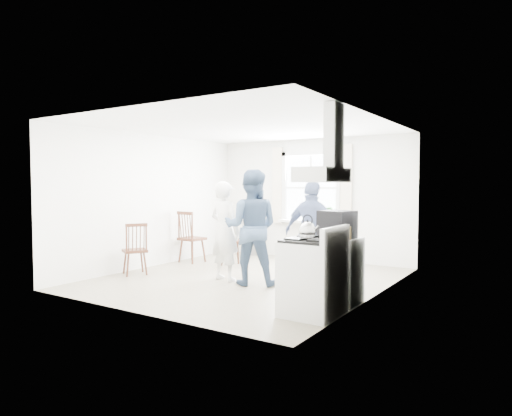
{
  "coord_description": "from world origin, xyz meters",
  "views": [
    {
      "loc": [
        4.36,
        -6.45,
        1.63
      ],
      "look_at": [
        0.06,
        0.2,
        1.21
      ],
      "focal_mm": 32.0,
      "sensor_mm": 36.0,
      "label": 1
    }
  ],
  "objects_px": {
    "stereo_stack": "(337,224)",
    "windsor_chair_c": "(136,243)",
    "windsor_chair_a": "(188,231)",
    "person_mid": "(251,227)",
    "person_right": "(313,233)",
    "person_left": "(225,231)",
    "windsor_chair_b": "(229,233)",
    "gas_stove": "(313,276)",
    "low_cabinet": "(340,271)"
  },
  "relations": [
    {
      "from": "person_left",
      "to": "windsor_chair_c",
      "type": "bearing_deg",
      "value": 26.95
    },
    {
      "from": "gas_stove",
      "to": "windsor_chair_c",
      "type": "relative_size",
      "value": 1.18
    },
    {
      "from": "windsor_chair_b",
      "to": "person_mid",
      "type": "bearing_deg",
      "value": -40.71
    },
    {
      "from": "windsor_chair_a",
      "to": "person_right",
      "type": "bearing_deg",
      "value": -8.16
    },
    {
      "from": "low_cabinet",
      "to": "person_left",
      "type": "xyz_separation_m",
      "value": [
        -2.21,
        0.33,
        0.39
      ]
    },
    {
      "from": "low_cabinet",
      "to": "stereo_stack",
      "type": "distance_m",
      "value": 0.64
    },
    {
      "from": "windsor_chair_b",
      "to": "person_left",
      "type": "distance_m",
      "value": 1.27
    },
    {
      "from": "stereo_stack",
      "to": "windsor_chair_c",
      "type": "bearing_deg",
      "value": -178.07
    },
    {
      "from": "windsor_chair_b",
      "to": "person_right",
      "type": "height_order",
      "value": "person_right"
    },
    {
      "from": "windsor_chair_b",
      "to": "windsor_chair_c",
      "type": "relative_size",
      "value": 1.16
    },
    {
      "from": "windsor_chair_b",
      "to": "windsor_chair_a",
      "type": "bearing_deg",
      "value": -175.09
    },
    {
      "from": "stereo_stack",
      "to": "person_mid",
      "type": "distance_m",
      "value": 1.7
    },
    {
      "from": "person_right",
      "to": "gas_stove",
      "type": "bearing_deg",
      "value": 117.03
    },
    {
      "from": "low_cabinet",
      "to": "windsor_chair_a",
      "type": "height_order",
      "value": "windsor_chair_a"
    },
    {
      "from": "low_cabinet",
      "to": "windsor_chair_c",
      "type": "relative_size",
      "value": 0.95
    },
    {
      "from": "gas_stove",
      "to": "windsor_chair_c",
      "type": "height_order",
      "value": "gas_stove"
    },
    {
      "from": "windsor_chair_c",
      "to": "person_right",
      "type": "bearing_deg",
      "value": 19.71
    },
    {
      "from": "windsor_chair_b",
      "to": "windsor_chair_c",
      "type": "distance_m",
      "value": 1.81
    },
    {
      "from": "windsor_chair_c",
      "to": "person_mid",
      "type": "xyz_separation_m",
      "value": [
        2.12,
        0.52,
        0.35
      ]
    },
    {
      "from": "gas_stove",
      "to": "windsor_chair_a",
      "type": "bearing_deg",
      "value": 152.37
    },
    {
      "from": "low_cabinet",
      "to": "person_right",
      "type": "relative_size",
      "value": 0.53
    },
    {
      "from": "gas_stove",
      "to": "stereo_stack",
      "type": "distance_m",
      "value": 0.87
    },
    {
      "from": "windsor_chair_b",
      "to": "windsor_chair_c",
      "type": "bearing_deg",
      "value": -119.29
    },
    {
      "from": "low_cabinet",
      "to": "person_right",
      "type": "xyz_separation_m",
      "value": [
        -0.84,
        0.86,
        0.39
      ]
    },
    {
      "from": "person_left",
      "to": "person_mid",
      "type": "height_order",
      "value": "person_mid"
    },
    {
      "from": "person_mid",
      "to": "person_right",
      "type": "bearing_deg",
      "value": -171.2
    },
    {
      "from": "low_cabinet",
      "to": "person_mid",
      "type": "height_order",
      "value": "person_mid"
    },
    {
      "from": "windsor_chair_b",
      "to": "person_mid",
      "type": "height_order",
      "value": "person_mid"
    },
    {
      "from": "person_right",
      "to": "low_cabinet",
      "type": "bearing_deg",
      "value": 135.02
    },
    {
      "from": "windsor_chair_a",
      "to": "stereo_stack",
      "type": "bearing_deg",
      "value": -19.51
    },
    {
      "from": "person_left",
      "to": "person_mid",
      "type": "xyz_separation_m",
      "value": [
        0.54,
        -0.01,
        0.09
      ]
    },
    {
      "from": "stereo_stack",
      "to": "windsor_chair_a",
      "type": "distance_m",
      "value": 4.12
    },
    {
      "from": "windsor_chair_c",
      "to": "person_right",
      "type": "relative_size",
      "value": 0.56
    },
    {
      "from": "stereo_stack",
      "to": "windsor_chair_b",
      "type": "relative_size",
      "value": 0.45
    },
    {
      "from": "gas_stove",
      "to": "windsor_chair_b",
      "type": "relative_size",
      "value": 1.02
    },
    {
      "from": "windsor_chair_b",
      "to": "person_mid",
      "type": "xyz_separation_m",
      "value": [
        1.24,
        -1.06,
        0.26
      ]
    },
    {
      "from": "windsor_chair_b",
      "to": "person_right",
      "type": "bearing_deg",
      "value": -14.16
    },
    {
      "from": "person_left",
      "to": "person_mid",
      "type": "distance_m",
      "value": 0.55
    },
    {
      "from": "person_mid",
      "to": "windsor_chair_b",
      "type": "bearing_deg",
      "value": -64.86
    },
    {
      "from": "stereo_stack",
      "to": "person_mid",
      "type": "height_order",
      "value": "person_mid"
    },
    {
      "from": "windsor_chair_a",
      "to": "windsor_chair_b",
      "type": "height_order",
      "value": "windsor_chair_b"
    },
    {
      "from": "low_cabinet",
      "to": "person_right",
      "type": "height_order",
      "value": "person_right"
    },
    {
      "from": "person_left",
      "to": "person_right",
      "type": "distance_m",
      "value": 1.47
    },
    {
      "from": "windsor_chair_b",
      "to": "person_left",
      "type": "height_order",
      "value": "person_left"
    },
    {
      "from": "windsor_chair_a",
      "to": "person_mid",
      "type": "distance_m",
      "value": 2.44
    },
    {
      "from": "stereo_stack",
      "to": "windsor_chair_a",
      "type": "xyz_separation_m",
      "value": [
        -3.86,
        1.37,
        -0.43
      ]
    },
    {
      "from": "person_left",
      "to": "person_mid",
      "type": "relative_size",
      "value": 0.9
    },
    {
      "from": "gas_stove",
      "to": "windsor_chair_a",
      "type": "distance_m",
      "value": 4.32
    },
    {
      "from": "windsor_chair_a",
      "to": "person_left",
      "type": "bearing_deg",
      "value": -30.02
    },
    {
      "from": "gas_stove",
      "to": "person_left",
      "type": "relative_size",
      "value": 0.67
    }
  ]
}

